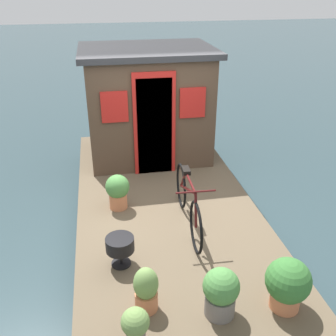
# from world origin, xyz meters

# --- Properties ---
(ground_plane) EXTENTS (60.00, 60.00, 0.00)m
(ground_plane) POSITION_xyz_m (0.00, 0.00, 0.00)
(ground_plane) COLOR #2D4247
(houseboat_deck) EXTENTS (6.00, 2.69, 0.40)m
(houseboat_deck) POSITION_xyz_m (0.00, 0.00, 0.20)
(houseboat_deck) COLOR brown
(houseboat_deck) RESTS_ON ground_plane
(houseboat_cabin) EXTENTS (1.83, 2.38, 2.04)m
(houseboat_cabin) POSITION_xyz_m (1.89, 0.00, 1.43)
(houseboat_cabin) COLOR #4C3828
(houseboat_cabin) RESTS_ON houseboat_deck
(bicycle) EXTENTS (1.76, 0.50, 0.81)m
(bicycle) POSITION_xyz_m (-0.65, -0.20, 0.78)
(bicycle) COLOR black
(bicycle) RESTS_ON houseboat_deck
(potted_plant_mint) EXTENTS (0.48, 0.48, 0.60)m
(potted_plant_mint) POSITION_xyz_m (-2.30, -0.87, 0.73)
(potted_plant_mint) COLOR #C6754C
(potted_plant_mint) RESTS_ON houseboat_deck
(potted_plant_fern) EXTENTS (0.36, 0.36, 0.55)m
(potted_plant_fern) POSITION_xyz_m (-0.01, 0.73, 0.70)
(potted_plant_fern) COLOR #C6754C
(potted_plant_fern) RESTS_ON houseboat_deck
(potted_plant_sage) EXTENTS (0.26, 0.26, 0.53)m
(potted_plant_sage) POSITION_xyz_m (-2.06, 0.57, 0.67)
(potted_plant_sage) COLOR #C6754C
(potted_plant_sage) RESTS_ON houseboat_deck
(potted_plant_thyme) EXTENTS (0.38, 0.38, 0.56)m
(potted_plant_thyme) POSITION_xyz_m (-2.27, -0.16, 0.70)
(potted_plant_thyme) COLOR slate
(potted_plant_thyme) RESTS_ON houseboat_deck
(potted_plant_succulent) EXTENTS (0.27, 0.27, 0.44)m
(potted_plant_succulent) POSITION_xyz_m (-2.50, 0.73, 0.66)
(potted_plant_succulent) COLOR slate
(potted_plant_succulent) RESTS_ON houseboat_deck
(charcoal_grill) EXTENTS (0.35, 0.35, 0.39)m
(charcoal_grill) POSITION_xyz_m (-1.31, 0.79, 0.69)
(charcoal_grill) COLOR black
(charcoal_grill) RESTS_ON houseboat_deck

